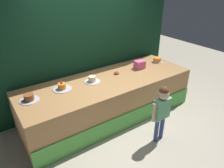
{
  "coord_description": "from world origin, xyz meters",
  "views": [
    {
      "loc": [
        -2.05,
        -2.51,
        2.65
      ],
      "look_at": [
        -0.07,
        0.36,
        0.85
      ],
      "focal_mm": 33.56,
      "sensor_mm": 36.0,
      "label": 1
    }
  ],
  "objects_px": {
    "cake_center_right": "(92,80)",
    "cake_center_left": "(62,87)",
    "child_figure": "(162,107)",
    "cake_far_left": "(29,98)",
    "pink_box": "(140,65)",
    "donut": "(117,73)",
    "cake_far_right": "(157,60)"
  },
  "relations": [
    {
      "from": "pink_box",
      "to": "cake_center_left",
      "type": "relative_size",
      "value": 0.62
    },
    {
      "from": "pink_box",
      "to": "donut",
      "type": "bearing_deg",
      "value": 176.83
    },
    {
      "from": "pink_box",
      "to": "cake_center_right",
      "type": "distance_m",
      "value": 1.2
    },
    {
      "from": "child_figure",
      "to": "cake_center_right",
      "type": "bearing_deg",
      "value": 115.71
    },
    {
      "from": "donut",
      "to": "cake_far_right",
      "type": "distance_m",
      "value": 1.2
    },
    {
      "from": "donut",
      "to": "cake_far_right",
      "type": "xyz_separation_m",
      "value": [
        1.2,
        0.02,
        0.03
      ]
    },
    {
      "from": "cake_far_left",
      "to": "child_figure",
      "type": "bearing_deg",
      "value": -34.7
    },
    {
      "from": "cake_center_left",
      "to": "cake_far_left",
      "type": "bearing_deg",
      "value": -174.13
    },
    {
      "from": "child_figure",
      "to": "donut",
      "type": "xyz_separation_m",
      "value": [
        -0.01,
        1.29,
        0.14
      ]
    },
    {
      "from": "cake_center_right",
      "to": "cake_far_right",
      "type": "bearing_deg",
      "value": 1.31
    },
    {
      "from": "cake_center_right",
      "to": "cake_center_left",
      "type": "bearing_deg",
      "value": 175.58
    },
    {
      "from": "donut",
      "to": "cake_center_right",
      "type": "height_order",
      "value": "cake_center_right"
    },
    {
      "from": "cake_center_left",
      "to": "cake_far_right",
      "type": "relative_size",
      "value": 1.33
    },
    {
      "from": "pink_box",
      "to": "cake_center_left",
      "type": "bearing_deg",
      "value": 178.17
    },
    {
      "from": "cake_center_left",
      "to": "cake_center_right",
      "type": "distance_m",
      "value": 0.6
    },
    {
      "from": "pink_box",
      "to": "cake_far_right",
      "type": "height_order",
      "value": "pink_box"
    },
    {
      "from": "cake_center_left",
      "to": "cake_center_right",
      "type": "bearing_deg",
      "value": -4.42
    },
    {
      "from": "cake_far_left",
      "to": "cake_center_right",
      "type": "relative_size",
      "value": 1.05
    },
    {
      "from": "cake_center_left",
      "to": "cake_center_right",
      "type": "xyz_separation_m",
      "value": [
        0.6,
        -0.05,
        0.0
      ]
    },
    {
      "from": "child_figure",
      "to": "cake_center_left",
      "type": "distance_m",
      "value": 1.8
    },
    {
      "from": "cake_center_right",
      "to": "cake_far_left",
      "type": "bearing_deg",
      "value": -179.27
    },
    {
      "from": "pink_box",
      "to": "donut",
      "type": "xyz_separation_m",
      "value": [
        -0.6,
        0.03,
        -0.07
      ]
    },
    {
      "from": "cake_far_left",
      "to": "cake_far_right",
      "type": "height_order",
      "value": "cake_far_left"
    },
    {
      "from": "child_figure",
      "to": "donut",
      "type": "relative_size",
      "value": 9.58
    },
    {
      "from": "cake_center_left",
      "to": "cake_center_right",
      "type": "relative_size",
      "value": 1.14
    },
    {
      "from": "cake_far_left",
      "to": "cake_center_left",
      "type": "distance_m",
      "value": 0.6
    },
    {
      "from": "donut",
      "to": "cake_center_right",
      "type": "distance_m",
      "value": 0.6
    },
    {
      "from": "cake_far_right",
      "to": "child_figure",
      "type": "bearing_deg",
      "value": -132.21
    },
    {
      "from": "child_figure",
      "to": "cake_far_left",
      "type": "distance_m",
      "value": 2.21
    },
    {
      "from": "cake_far_left",
      "to": "cake_center_right",
      "type": "height_order",
      "value": "same"
    },
    {
      "from": "cake_center_right",
      "to": "cake_far_right",
      "type": "distance_m",
      "value": 1.8
    },
    {
      "from": "cake_far_left",
      "to": "donut",
      "type": "bearing_deg",
      "value": 1.19
    }
  ]
}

